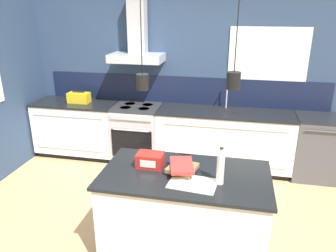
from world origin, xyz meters
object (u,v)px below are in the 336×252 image
(bottle_on_island, at_px, (220,168))
(red_supply_box, at_px, (150,160))
(book_stack, at_px, (182,168))
(yellow_toolbox, at_px, (79,98))
(dishwasher, at_px, (314,147))
(oven_range, at_px, (138,133))

(bottle_on_island, xyz_separation_m, red_supply_box, (-0.68, 0.19, -0.08))
(book_stack, relative_size, red_supply_box, 1.50)
(yellow_toolbox, bearing_deg, red_supply_box, -48.77)
(dishwasher, xyz_separation_m, book_stack, (-1.61, -2.00, 0.51))
(dishwasher, relative_size, book_stack, 2.42)
(book_stack, bearing_deg, red_supply_box, 168.58)
(oven_range, distance_m, red_supply_box, 2.12)
(dishwasher, xyz_separation_m, bottle_on_island, (-1.26, -2.12, 0.60))
(yellow_toolbox, bearing_deg, dishwasher, -0.00)
(red_supply_box, xyz_separation_m, yellow_toolbox, (-1.69, 1.93, 0.01))
(oven_range, distance_m, dishwasher, 2.66)
(dishwasher, bearing_deg, book_stack, -128.94)
(red_supply_box, bearing_deg, yellow_toolbox, 131.23)
(bottle_on_island, relative_size, red_supply_box, 1.37)
(dishwasher, bearing_deg, oven_range, -179.91)
(book_stack, height_order, yellow_toolbox, yellow_toolbox)
(bottle_on_island, height_order, yellow_toolbox, bottle_on_island)
(bottle_on_island, bearing_deg, red_supply_box, 164.67)
(oven_range, xyz_separation_m, dishwasher, (2.66, 0.00, -0.00))
(bottle_on_island, relative_size, book_stack, 0.91)
(oven_range, bearing_deg, red_supply_box, -69.27)
(yellow_toolbox, bearing_deg, book_stack, -44.73)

